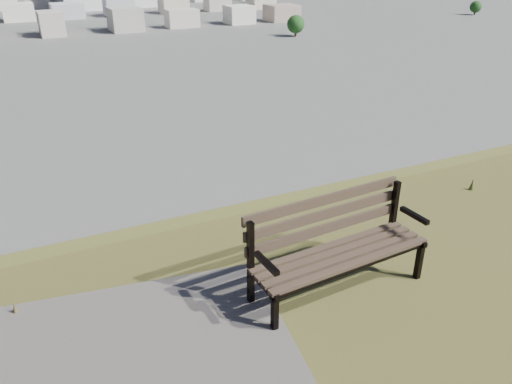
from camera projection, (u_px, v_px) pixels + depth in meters
park_bench at (335, 242)px, 5.10m from camera, size 1.95×0.74×1.00m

